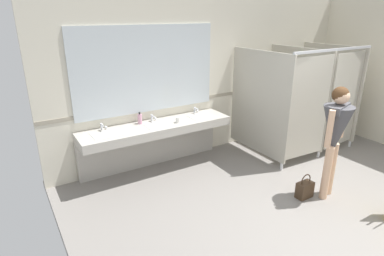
# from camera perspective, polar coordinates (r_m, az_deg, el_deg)

# --- Properties ---
(ground_plane) EXTENTS (6.49, 6.05, 0.10)m
(ground_plane) POSITION_cam_1_polar(r_m,az_deg,el_deg) (4.87, 24.41, -14.25)
(ground_plane) COLOR gray
(wall_back) EXTENTS (6.49, 0.12, 2.90)m
(wall_back) POSITION_cam_1_polar(r_m,az_deg,el_deg) (6.12, 4.72, 9.64)
(wall_back) COLOR beige
(wall_back) RESTS_ON ground_plane
(wall_back_tile_band) EXTENTS (6.49, 0.01, 0.06)m
(wall_back_tile_band) POSITION_cam_1_polar(r_m,az_deg,el_deg) (6.15, 4.96, 5.87)
(wall_back_tile_band) COLOR #9E937F
(wall_back_tile_band) RESTS_ON wall_back
(vanity_counter) EXTENTS (2.55, 0.59, 0.93)m
(vanity_counter) POSITION_cam_1_polar(r_m,az_deg,el_deg) (5.38, -6.57, -1.22)
(vanity_counter) COLOR #B2ADA3
(vanity_counter) RESTS_ON ground_plane
(mirror_panel) EXTENTS (2.45, 0.02, 1.40)m
(mirror_panel) POSITION_cam_1_polar(r_m,az_deg,el_deg) (5.29, -8.04, 10.29)
(mirror_panel) COLOR silver
(mirror_panel) RESTS_ON wall_back
(bathroom_stalls) EXTENTS (1.98, 1.48, 1.98)m
(bathroom_stalls) POSITION_cam_1_polar(r_m,az_deg,el_deg) (6.36, 19.46, 5.15)
(bathroom_stalls) COLOR #B2AD9E
(bathroom_stalls) RESTS_ON ground_plane
(person_standing) EXTENTS (0.55, 0.50, 1.63)m
(person_standing) POSITION_cam_1_polar(r_m,az_deg,el_deg) (4.78, 24.29, -0.32)
(person_standing) COLOR #DBAD89
(person_standing) RESTS_ON ground_plane
(handbag) EXTENTS (0.25, 0.14, 0.37)m
(handbag) POSITION_cam_1_polar(r_m,az_deg,el_deg) (4.98, 19.51, -10.29)
(handbag) COLOR #3F2D1E
(handbag) RESTS_ON ground_plane
(soap_dispenser) EXTENTS (0.07, 0.07, 0.20)m
(soap_dispenser) POSITION_cam_1_polar(r_m,az_deg,el_deg) (5.27, -9.31, 1.64)
(soap_dispenser) COLOR #D899B2
(soap_dispenser) RESTS_ON vanity_counter
(paper_cup) EXTENTS (0.07, 0.07, 0.09)m
(paper_cup) POSITION_cam_1_polar(r_m,az_deg,el_deg) (5.27, -2.56, 1.44)
(paper_cup) COLOR white
(paper_cup) RESTS_ON vanity_counter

